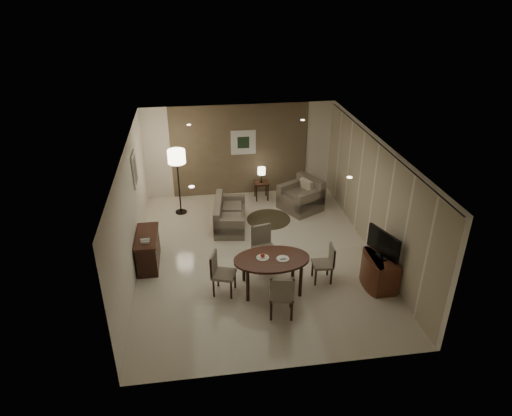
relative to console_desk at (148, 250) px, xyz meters
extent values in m
cube|color=beige|center=(2.49, 0.00, -0.38)|extent=(5.50, 7.00, 0.00)
cube|color=white|center=(2.49, 0.00, 2.33)|extent=(5.50, 7.00, 0.00)
cube|color=brown|center=(2.49, 3.50, 0.98)|extent=(5.50, 0.00, 2.70)
cube|color=white|center=(-0.26, 0.00, 0.98)|extent=(0.00, 7.00, 2.70)
cube|color=white|center=(5.24, 0.00, 0.98)|extent=(0.00, 7.00, 2.70)
cube|color=brown|center=(2.49, 3.48, 0.98)|extent=(3.96, 0.03, 2.70)
cylinder|color=black|center=(5.17, 0.00, 2.27)|extent=(0.03, 6.80, 0.03)
cube|color=silver|center=(2.59, 3.46, 1.23)|extent=(0.72, 0.03, 0.72)
cube|color=black|center=(2.59, 3.44, 1.23)|extent=(0.34, 0.01, 0.34)
cube|color=silver|center=(-0.23, 1.20, 1.48)|extent=(0.03, 0.60, 0.80)
cube|color=gray|center=(-0.21, 1.20, 1.48)|extent=(0.01, 0.46, 0.64)
cylinder|color=white|center=(1.09, -1.80, 2.31)|extent=(0.10, 0.10, 0.01)
cylinder|color=white|center=(3.89, -1.80, 2.31)|extent=(0.10, 0.10, 0.01)
cylinder|color=white|center=(1.09, 1.80, 2.31)|extent=(0.10, 0.10, 0.01)
cylinder|color=white|center=(3.89, 1.80, 2.31)|extent=(0.10, 0.10, 0.01)
cylinder|color=white|center=(2.42, -1.24, 0.37)|extent=(0.26, 0.26, 0.02)
cylinder|color=white|center=(2.82, -1.34, 0.37)|extent=(0.26, 0.26, 0.02)
sphere|color=#A32212|center=(2.42, -1.24, 0.42)|extent=(0.09, 0.09, 0.09)
cube|color=white|center=(2.82, -1.34, 0.39)|extent=(0.12, 0.08, 0.03)
cylinder|color=#463D27|center=(3.05, 1.69, -0.37)|extent=(1.17, 1.17, 0.01)
camera|label=1|loc=(1.17, -8.96, 5.56)|focal=32.00mm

